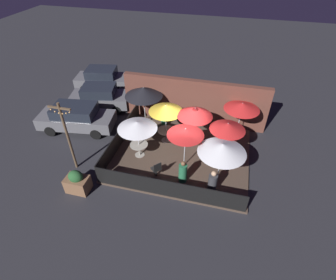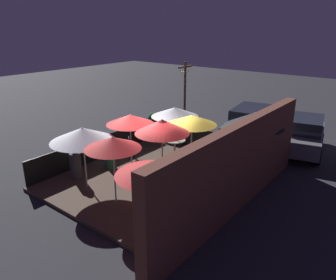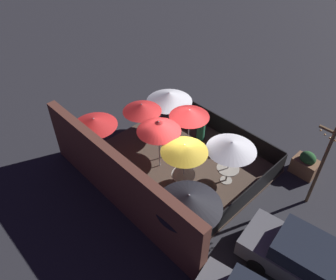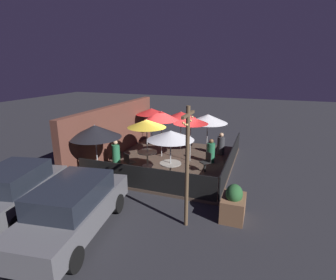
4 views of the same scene
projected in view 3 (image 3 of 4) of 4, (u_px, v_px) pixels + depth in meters
ground_plane at (178, 165)px, 14.74m from camera, size 60.00×60.00×0.00m
patio_deck at (178, 164)px, 14.70m from camera, size 7.03×6.11×0.12m
building_wall at (117, 181)px, 12.10m from camera, size 8.63×0.36×2.82m
fence_front at (222, 126)px, 15.94m from camera, size 6.83×0.05×0.95m
fence_side_left at (243, 200)px, 12.44m from camera, size 0.05×5.91×0.95m
patio_umbrella_0 at (184, 148)px, 12.24m from camera, size 1.82×1.82×2.30m
patio_umbrella_1 at (232, 146)px, 12.60m from camera, size 1.98×1.98×2.14m
patio_umbrella_2 at (94, 122)px, 13.68m from camera, size 1.93×1.93×2.18m
patio_umbrella_3 at (189, 200)px, 10.48m from camera, size 2.24×2.24×2.29m
patio_umbrella_4 at (169, 97)px, 15.28m from camera, size 2.18×2.18×2.16m
patio_umbrella_5 at (189, 113)px, 13.92m from camera, size 1.75×1.75×2.31m
patio_umbrella_6 at (159, 126)px, 13.09m from camera, size 1.82×1.82×2.46m
patio_umbrella_7 at (142, 108)px, 14.45m from camera, size 1.74×1.74×2.20m
dining_table_0 at (183, 176)px, 13.23m from camera, size 0.96×0.96×0.73m
dining_table_1 at (228, 171)px, 13.48m from camera, size 0.93×0.93×0.73m
patio_chair_0 at (193, 198)px, 12.48m from camera, size 0.53×0.53×0.92m
patio_chair_1 at (222, 143)px, 14.92m from camera, size 0.57×0.57×0.92m
patron_0 at (201, 130)px, 15.58m from camera, size 0.45×0.45×1.22m
patron_1 at (183, 115)px, 16.50m from camera, size 0.48×0.48×1.23m
patron_2 at (166, 203)px, 12.20m from camera, size 0.51×0.51×1.30m
planter_box at (306, 164)px, 14.02m from camera, size 1.05×0.73×1.18m
light_post at (322, 163)px, 11.79m from camera, size 1.10×0.12×3.77m
parked_car_0 at (311, 264)px, 10.19m from camera, size 4.61×2.32×1.62m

